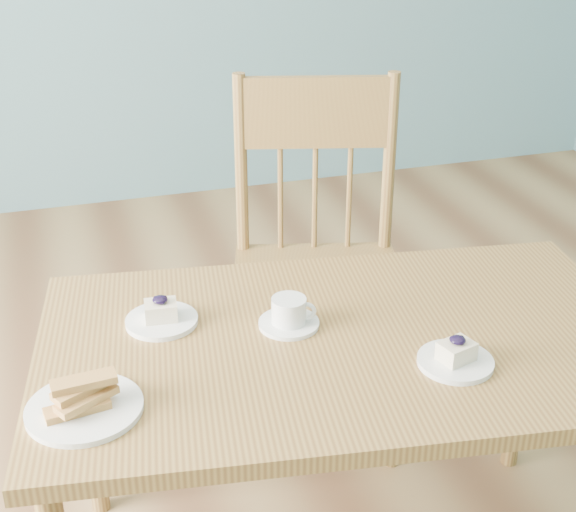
{
  "coord_description": "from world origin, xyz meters",
  "views": [
    {
      "loc": [
        -0.41,
        -1.29,
        1.54
      ],
      "look_at": [
        0.0,
        0.05,
        0.84
      ],
      "focal_mm": 50.0,
      "sensor_mm": 36.0,
      "label": 1
    }
  ],
  "objects": [
    {
      "name": "dining_table",
      "position": [
        0.11,
        0.0,
        0.6
      ],
      "size": [
        1.32,
        0.87,
        0.66
      ],
      "rotation": [
        0.0,
        0.0,
        -0.14
      ],
      "color": "olive",
      "rests_on": "ground"
    },
    {
      "name": "dining_chair",
      "position": [
        0.25,
        0.59,
        0.52
      ],
      "size": [
        0.56,
        0.55,
        1.02
      ],
      "rotation": [
        0.0,
        0.0,
        -0.26
      ],
      "color": "olive",
      "rests_on": "ground"
    },
    {
      "name": "cheesecake_plate_near",
      "position": [
        0.27,
        -0.16,
        0.68
      ],
      "size": [
        0.15,
        0.15,
        0.06
      ],
      "rotation": [
        0.0,
        0.0,
        0.28
      ],
      "color": "silver",
      "rests_on": "dining_table"
    },
    {
      "name": "cheesecake_plate_far",
      "position": [
        -0.24,
        0.16,
        0.68
      ],
      "size": [
        0.15,
        0.15,
        0.06
      ],
      "rotation": [
        0.0,
        0.0,
        -0.09
      ],
      "color": "silver",
      "rests_on": "dining_table"
    },
    {
      "name": "coffee_cup",
      "position": [
        0.01,
        0.07,
        0.69
      ],
      "size": [
        0.13,
        0.13,
        0.06
      ],
      "rotation": [
        0.0,
        0.0,
        -0.39
      ],
      "color": "silver",
      "rests_on": "dining_table"
    },
    {
      "name": "biscotti_plate",
      "position": [
        -0.42,
        -0.1,
        0.68
      ],
      "size": [
        0.21,
        0.21,
        0.07
      ],
      "rotation": [
        0.0,
        0.0,
        0.2
      ],
      "color": "silver",
      "rests_on": "dining_table"
    }
  ]
}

